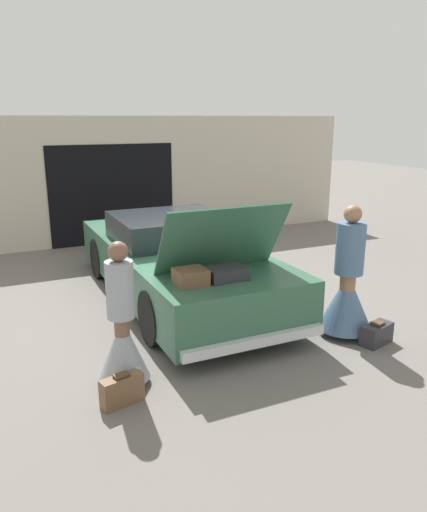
{
  "coord_description": "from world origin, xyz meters",
  "views": [
    {
      "loc": [
        -2.65,
        -7.03,
        2.76
      ],
      "look_at": [
        0.0,
        -1.35,
        1.01
      ],
      "focal_mm": 35.0,
      "sensor_mm": 36.0,
      "label": 1
    }
  ],
  "objects_px": {
    "person_right": "(347,290)",
    "suitcase_beside_right_person": "(377,334)",
    "suitcase_beside_left_person": "(122,390)",
    "person_left": "(122,335)",
    "car": "(177,261)"
  },
  "relations": [
    {
      "from": "person_right",
      "to": "suitcase_beside_left_person",
      "type": "relative_size",
      "value": 3.78
    },
    {
      "from": "car",
      "to": "suitcase_beside_right_person",
      "type": "bearing_deg",
      "value": -58.25
    },
    {
      "from": "person_right",
      "to": "suitcase_beside_right_person",
      "type": "bearing_deg",
      "value": -144.3
    },
    {
      "from": "person_left",
      "to": "suitcase_beside_right_person",
      "type": "height_order",
      "value": "person_left"
    },
    {
      "from": "person_left",
      "to": "suitcase_beside_left_person",
      "type": "distance_m",
      "value": 0.57
    },
    {
      "from": "car",
      "to": "person_left",
      "type": "bearing_deg",
      "value": -122.91
    },
    {
      "from": "person_left",
      "to": "person_right",
      "type": "height_order",
      "value": "person_right"
    },
    {
      "from": "suitcase_beside_right_person",
      "to": "car",
      "type": "bearing_deg",
      "value": 121.75
    },
    {
      "from": "suitcase_beside_left_person",
      "to": "person_left",
      "type": "bearing_deg",
      "value": 71.74
    },
    {
      "from": "suitcase_beside_right_person",
      "to": "person_right",
      "type": "bearing_deg",
      "value": 112.2
    },
    {
      "from": "car",
      "to": "person_right",
      "type": "height_order",
      "value": "car"
    },
    {
      "from": "person_left",
      "to": "suitcase_beside_left_person",
      "type": "height_order",
      "value": "person_left"
    },
    {
      "from": "person_right",
      "to": "suitcase_beside_right_person",
      "type": "distance_m",
      "value": 0.65
    },
    {
      "from": "person_right",
      "to": "person_left",
      "type": "bearing_deg",
      "value": 104.07
    },
    {
      "from": "suitcase_beside_left_person",
      "to": "car",
      "type": "bearing_deg",
      "value": 58.95
    }
  ]
}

